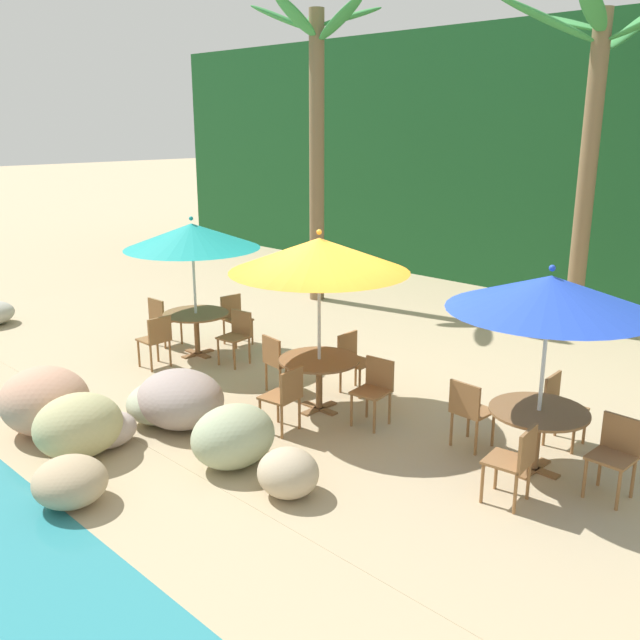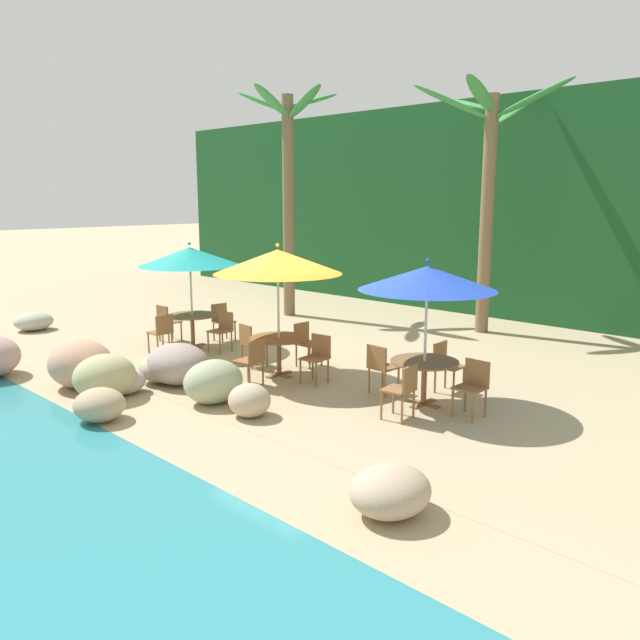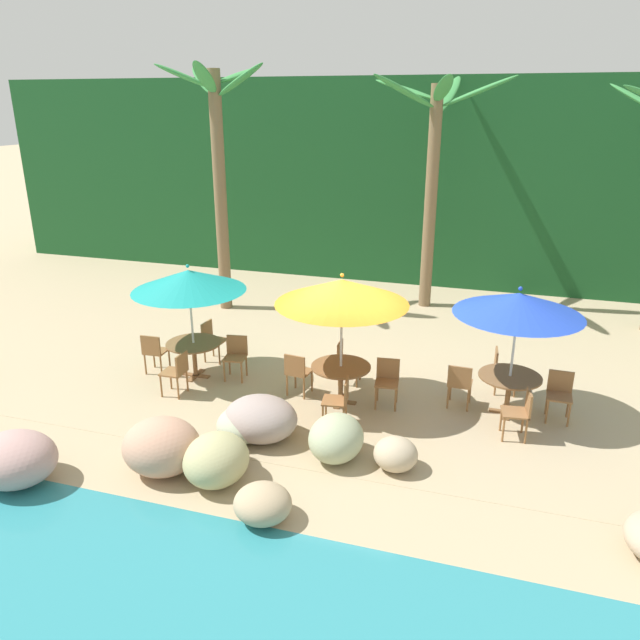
{
  "view_description": "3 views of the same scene",
  "coord_description": "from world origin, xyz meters",
  "px_view_note": "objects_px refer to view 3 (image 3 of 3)",
  "views": [
    {
      "loc": [
        6.2,
        -6.65,
        3.82
      ],
      "look_at": [
        -0.59,
        0.26,
        1.06
      ],
      "focal_mm": 39.03,
      "sensor_mm": 36.0,
      "label": 1
    },
    {
      "loc": [
        8.58,
        -8.1,
        3.33
      ],
      "look_at": [
        0.59,
        0.15,
        1.1
      ],
      "focal_mm": 35.55,
      "sensor_mm": 36.0,
      "label": 2
    },
    {
      "loc": [
        2.55,
        -10.07,
        5.29
      ],
      "look_at": [
        -0.66,
        0.37,
        1.34
      ],
      "focal_mm": 33.87,
      "sensor_mm": 36.0,
      "label": 3
    }
  ],
  "objects_px": {
    "dining_table_teal": "(194,348)",
    "dining_table_blue": "(509,382)",
    "chair_orange_inland": "(345,359)",
    "chair_blue_left": "(460,383)",
    "chair_blue_seaward": "(560,392)",
    "chair_orange_seaward": "(387,379)",
    "chair_orange_right": "(340,399)",
    "palm_tree_nearest": "(218,158)",
    "chair_teal_seaward": "(236,354)",
    "chair_blue_right": "(521,410)",
    "chair_blue_inland": "(501,368)",
    "chair_teal_left": "(154,351)",
    "dining_table_orange": "(341,372)",
    "umbrella_orange": "(342,292)",
    "chair_teal_right": "(177,370)",
    "umbrella_teal": "(189,280)",
    "umbrella_blue": "(519,304)",
    "palm_tree_second": "(433,157)",
    "chair_teal_inland": "(212,338)",
    "chair_orange_left": "(297,371)"
  },
  "relations": [
    {
      "from": "dining_table_teal",
      "to": "dining_table_blue",
      "type": "distance_m",
      "value": 6.11
    },
    {
      "from": "chair_orange_inland",
      "to": "chair_blue_left",
      "type": "relative_size",
      "value": 1.0
    },
    {
      "from": "chair_orange_inland",
      "to": "chair_blue_seaward",
      "type": "height_order",
      "value": "same"
    },
    {
      "from": "chair_orange_seaward",
      "to": "chair_orange_right",
      "type": "height_order",
      "value": "same"
    },
    {
      "from": "palm_tree_nearest",
      "to": "dining_table_blue",
      "type": "bearing_deg",
      "value": -28.15
    },
    {
      "from": "chair_teal_seaward",
      "to": "chair_blue_right",
      "type": "relative_size",
      "value": 1.0
    },
    {
      "from": "chair_orange_inland",
      "to": "dining_table_blue",
      "type": "xyz_separation_m",
      "value": [
        3.11,
        -0.37,
        0.1
      ]
    },
    {
      "from": "chair_blue_inland",
      "to": "chair_blue_right",
      "type": "bearing_deg",
      "value": -78.24
    },
    {
      "from": "chair_orange_right",
      "to": "chair_teal_left",
      "type": "bearing_deg",
      "value": 167.6
    },
    {
      "from": "dining_table_orange",
      "to": "chair_blue_inland",
      "type": "relative_size",
      "value": 1.26
    },
    {
      "from": "dining_table_teal",
      "to": "umbrella_orange",
      "type": "height_order",
      "value": "umbrella_orange"
    },
    {
      "from": "chair_teal_left",
      "to": "chair_teal_right",
      "type": "height_order",
      "value": "same"
    },
    {
      "from": "chair_teal_seaward",
      "to": "dining_table_blue",
      "type": "height_order",
      "value": "chair_teal_seaward"
    },
    {
      "from": "umbrella_teal",
      "to": "chair_blue_seaward",
      "type": "relative_size",
      "value": 2.72
    },
    {
      "from": "dining_table_teal",
      "to": "dining_table_blue",
      "type": "height_order",
      "value": "same"
    },
    {
      "from": "umbrella_teal",
      "to": "chair_blue_right",
      "type": "relative_size",
      "value": 2.72
    },
    {
      "from": "chair_blue_right",
      "to": "palm_tree_nearest",
      "type": "relative_size",
      "value": 0.14
    },
    {
      "from": "chair_blue_left",
      "to": "chair_orange_right",
      "type": "bearing_deg",
      "value": -146.91
    },
    {
      "from": "umbrella_teal",
      "to": "chair_orange_seaward",
      "type": "relative_size",
      "value": 2.72
    },
    {
      "from": "umbrella_blue",
      "to": "chair_blue_seaward",
      "type": "xyz_separation_m",
      "value": [
        0.85,
        0.07,
        -1.56
      ]
    },
    {
      "from": "umbrella_teal",
      "to": "chair_blue_right",
      "type": "distance_m",
      "value": 6.51
    },
    {
      "from": "umbrella_blue",
      "to": "chair_orange_seaward",
      "type": "bearing_deg",
      "value": -172.31
    },
    {
      "from": "chair_blue_seaward",
      "to": "chair_teal_right",
      "type": "bearing_deg",
      "value": -170.32
    },
    {
      "from": "chair_teal_right",
      "to": "palm_tree_nearest",
      "type": "xyz_separation_m",
      "value": [
        -1.41,
        5.07,
        3.45
      ]
    },
    {
      "from": "chair_blue_seaward",
      "to": "chair_blue_right",
      "type": "distance_m",
      "value": 1.11
    },
    {
      "from": "dining_table_teal",
      "to": "chair_teal_left",
      "type": "xyz_separation_m",
      "value": [
        -0.84,
        -0.13,
        -0.1
      ]
    },
    {
      "from": "dining_table_teal",
      "to": "palm_tree_second",
      "type": "xyz_separation_m",
      "value": [
        3.82,
        5.99,
        3.37
      ]
    },
    {
      "from": "umbrella_teal",
      "to": "chair_teal_inland",
      "type": "relative_size",
      "value": 2.72
    },
    {
      "from": "chair_orange_left",
      "to": "chair_blue_seaward",
      "type": "relative_size",
      "value": 1.0
    },
    {
      "from": "chair_blue_inland",
      "to": "chair_orange_right",
      "type": "bearing_deg",
      "value": -140.6
    },
    {
      "from": "dining_table_blue",
      "to": "chair_orange_left",
      "type": "bearing_deg",
      "value": -173.13
    },
    {
      "from": "umbrella_orange",
      "to": "chair_orange_inland",
      "type": "xyz_separation_m",
      "value": [
        -0.14,
        0.84,
        -1.65
      ]
    },
    {
      "from": "chair_orange_left",
      "to": "chair_orange_inland",
      "type": "bearing_deg",
      "value": 49.14
    },
    {
      "from": "chair_teal_left",
      "to": "chair_blue_left",
      "type": "bearing_deg",
      "value": 3.01
    },
    {
      "from": "umbrella_blue",
      "to": "chair_blue_left",
      "type": "relative_size",
      "value": 2.74
    },
    {
      "from": "chair_teal_left",
      "to": "umbrella_orange",
      "type": "distance_m",
      "value": 4.31
    },
    {
      "from": "dining_table_teal",
      "to": "chair_teal_right",
      "type": "xyz_separation_m",
      "value": [
        0.1,
        -0.85,
        -0.1
      ]
    },
    {
      "from": "chair_orange_left",
      "to": "dining_table_blue",
      "type": "relative_size",
      "value": 0.79
    },
    {
      "from": "chair_blue_seaward",
      "to": "palm_tree_second",
      "type": "xyz_separation_m",
      "value": [
        -3.13,
        5.67,
        3.47
      ]
    },
    {
      "from": "umbrella_teal",
      "to": "chair_blue_left",
      "type": "bearing_deg",
      "value": 2.07
    },
    {
      "from": "umbrella_blue",
      "to": "palm_tree_nearest",
      "type": "xyz_separation_m",
      "value": [
        -7.42,
        3.97,
        1.88
      ]
    },
    {
      "from": "chair_teal_seaward",
      "to": "chair_blue_seaward",
      "type": "xyz_separation_m",
      "value": [
        6.13,
        0.11,
        0.0
      ]
    },
    {
      "from": "chair_blue_right",
      "to": "dining_table_orange",
      "type": "bearing_deg",
      "value": 173.6
    },
    {
      "from": "chair_blue_left",
      "to": "chair_blue_right",
      "type": "bearing_deg",
      "value": -36.19
    },
    {
      "from": "chair_teal_right",
      "to": "chair_blue_left",
      "type": "bearing_deg",
      "value": 11.4
    },
    {
      "from": "dining_table_orange",
      "to": "chair_orange_right",
      "type": "xyz_separation_m",
      "value": [
        0.21,
        -0.83,
        -0.1
      ]
    },
    {
      "from": "umbrella_blue",
      "to": "chair_blue_left",
      "type": "height_order",
      "value": "umbrella_blue"
    },
    {
      "from": "chair_orange_seaward",
      "to": "dining_table_teal",
      "type": "bearing_deg",
      "value": 179.46
    },
    {
      "from": "chair_orange_seaward",
      "to": "chair_blue_left",
      "type": "bearing_deg",
      "value": 10.06
    },
    {
      "from": "chair_teal_left",
      "to": "dining_table_blue",
      "type": "bearing_deg",
      "value": 3.15
    }
  ]
}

